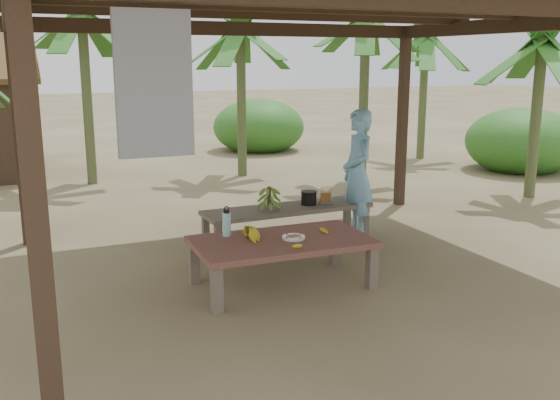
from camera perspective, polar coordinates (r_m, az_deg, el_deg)
name	(u,v)px	position (r m, az deg, el deg)	size (l,w,h in m)	color
ground	(305,269)	(7.02, 2.28, -6.34)	(80.00, 80.00, 0.00)	brown
pavilion	(307,11)	(6.63, 2.45, 16.91)	(6.60, 5.60, 2.95)	black
work_table	(282,245)	(6.40, 0.18, -4.15)	(1.82, 1.04, 0.50)	brown
bench	(288,211)	(7.98, 0.71, -1.03)	(2.22, 0.67, 0.45)	brown
ripe_banana_bunch	(247,233)	(6.32, -3.04, -3.02)	(0.26, 0.22, 0.16)	yellow
plate	(294,237)	(6.37, 1.25, -3.45)	(0.24, 0.24, 0.04)	white
loose_banana_front	(297,246)	(6.07, 1.59, -4.23)	(0.04, 0.15, 0.04)	yellow
loose_banana_side	(324,230)	(6.63, 4.04, -2.80)	(0.04, 0.14, 0.04)	yellow
water_flask	(227,223)	(6.48, -4.90, -2.15)	(0.09, 0.09, 0.32)	#3FC5C6
green_banana_stalk	(269,197)	(7.83, -1.00, 0.24)	(0.26, 0.26, 0.30)	#598C2D
cooking_pot	(309,198)	(8.09, 2.65, 0.17)	(0.20, 0.20, 0.17)	black
skewer_rack	(326,195)	(8.14, 4.21, 0.47)	(0.18, 0.08, 0.24)	#A57F47
woman	(357,173)	(8.22, 7.09, 2.44)	(0.61, 0.40, 1.68)	#76B8E0
banana_plant_ne	(366,30)	(11.98, 7.84, 15.13)	(1.80, 1.80, 3.31)	#596638
banana_plant_n	(241,41)	(12.45, -3.62, 14.33)	(1.80, 1.80, 3.14)	#596638
banana_plant_nw	(82,25)	(12.12, -17.64, 14.98)	(1.80, 1.80, 3.39)	#596638
banana_plant_e	(542,55)	(11.26, 22.80, 12.15)	(1.80, 1.80, 2.85)	#596638
banana_plant_far	(425,47)	(15.06, 13.15, 13.51)	(1.80, 1.80, 3.07)	#596638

